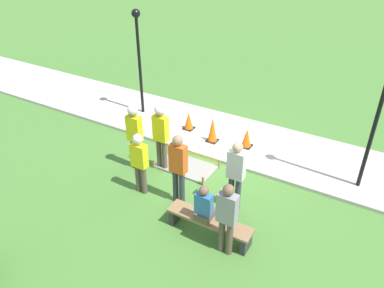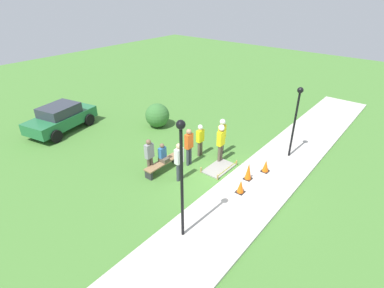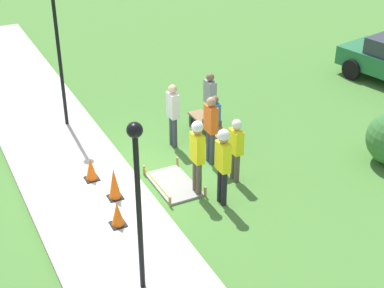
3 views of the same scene
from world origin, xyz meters
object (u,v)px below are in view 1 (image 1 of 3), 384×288
Objects in this scene: bystander_in_gray_shirt at (236,172)px; park_bench at (209,223)px; worker_assistant at (139,159)px; lamppost_near at (138,47)px; worker_supervisor at (135,131)px; traffic_cone_far_patch at (213,130)px; bystander_in_white_shirt at (227,216)px; person_seated_on_bench at (204,206)px; traffic_cone_sidewalk_edge at (189,121)px; bystander_in_orange_shirt at (178,165)px; worker_trainee at (161,131)px; traffic_cone_near_patch at (247,138)px.

park_bench is at bearing 86.19° from bystander_in_gray_shirt.
lamppost_near reaches higher than worker_assistant.
bystander_in_gray_shirt is (-3.03, 0.15, -0.15)m from worker_supervisor.
bystander_in_white_shirt is at bearing 121.35° from traffic_cone_far_patch.
person_seated_on_bench is 6.49m from lamppost_near.
worker_supervisor reaches higher than person_seated_on_bench.
worker_assistant is at bearing 126.48° from lamppost_near.
lamppost_near reaches higher than person_seated_on_bench.
traffic_cone_far_patch is 0.90× the size of person_seated_on_bench.
worker_supervisor reaches higher than worker_assistant.
bystander_in_orange_shirt reaches higher than traffic_cone_sidewalk_edge.
traffic_cone_sidewalk_edge is 0.30× the size of worker_supervisor.
traffic_cone_far_patch is 4.42m from bystander_in_white_shirt.
traffic_cone_sidewalk_edge is 0.30× the size of worker_trainee.
traffic_cone_sidewalk_edge is 4.00m from bystander_in_gray_shirt.
worker_trainee reaches higher than worker_assistant.
traffic_cone_near_patch is 0.34× the size of bystander_in_white_shirt.
bystander_in_white_shirt is at bearing 107.89° from bystander_in_gray_shirt.
worker_trainee is at bearing -34.39° from park_bench.
park_bench is 2.19× the size of person_seated_on_bench.
traffic_cone_sidewalk_edge is at bearing -78.29° from worker_trainee.
traffic_cone_far_patch is 3.06m from bystander_in_gray_shirt.
worker_trainee is at bearing 135.70° from lamppost_near.
traffic_cone_far_patch is 0.44× the size of bystander_in_gray_shirt.
person_seated_on_bench reaches higher than traffic_cone_sidewalk_edge.
lamppost_near is at bearing -4.58° from traffic_cone_near_patch.
traffic_cone_sidewalk_edge is at bearing -2.00° from traffic_cone_near_patch.
bystander_in_white_shirt is at bearing 152.54° from bystander_in_orange_shirt.
worker_supervisor reaches higher than bystander_in_orange_shirt.
worker_assistant is at bearing 7.62° from bystander_in_orange_shirt.
bystander_in_white_shirt is at bearing 153.05° from park_bench.
person_seated_on_bench is at bearing 81.06° from bystander_in_gray_shirt.
traffic_cone_near_patch is 0.74× the size of traffic_cone_far_patch.
park_bench is 1.32m from bystander_in_gray_shirt.
bystander_in_white_shirt reaches higher than traffic_cone_far_patch.
park_bench is 6.68m from lamppost_near.
bystander_in_orange_shirt is 1.03× the size of bystander_in_gray_shirt.
bystander_in_orange_shirt is 1.34m from bystander_in_gray_shirt.
traffic_cone_far_patch is at bearing -78.34° from bystander_in_orange_shirt.
person_seated_on_bench is at bearing 148.01° from bystander_in_orange_shirt.
lamppost_near is at bearing -10.43° from traffic_cone_far_patch.
person_seated_on_bench reaches higher than traffic_cone_near_patch.
worker_trainee is at bearing -150.18° from worker_supervisor.
worker_assistant is at bearing 133.38° from worker_supervisor.
worker_trainee is 3.43m from bystander_in_white_shirt.
park_bench is at bearing 116.89° from traffic_cone_far_patch.
worker_trainee reaches higher than bystander_in_gray_shirt.
traffic_cone_far_patch reaches higher than traffic_cone_near_patch.
bystander_in_orange_shirt reaches higher than bystander_in_white_shirt.
worker_trainee reaches higher than traffic_cone_near_patch.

